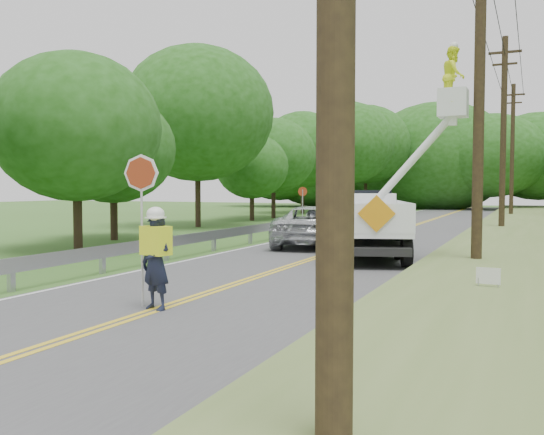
% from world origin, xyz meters
% --- Properties ---
extents(ground, '(140.00, 140.00, 0.00)m').
position_xyz_m(ground, '(0.00, 0.00, 0.00)').
color(ground, '#3D6326').
rests_on(ground, ground).
extents(road, '(7.20, 96.00, 0.03)m').
position_xyz_m(road, '(0.00, 14.00, 0.01)').
color(road, '#4B4B4D').
rests_on(road, ground).
extents(guardrail, '(0.18, 48.00, 0.77)m').
position_xyz_m(guardrail, '(-4.02, 14.91, 0.55)').
color(guardrail, '#A3A4AB').
rests_on(guardrail, ground).
extents(utility_poles, '(1.60, 43.30, 10.00)m').
position_xyz_m(utility_poles, '(5.00, 17.02, 5.27)').
color(utility_poles, black).
rests_on(utility_poles, ground).
extents(treeline_left, '(11.23, 56.50, 10.57)m').
position_xyz_m(treeline_left, '(-10.21, 32.10, 5.80)').
color(treeline_left, '#332319').
rests_on(treeline_left, ground).
extents(treeline_horizon, '(56.68, 14.81, 11.86)m').
position_xyz_m(treeline_horizon, '(-0.65, 56.22, 5.50)').
color(treeline_horizon, '#1D4B10').
rests_on(treeline_horizon, ground).
extents(flagger, '(1.15, 0.57, 2.93)m').
position_xyz_m(flagger, '(-0.02, 0.69, 1.06)').
color(flagger, '#191E33').
rests_on(flagger, road).
extents(bucket_truck, '(5.14, 6.63, 6.27)m').
position_xyz_m(bucket_truck, '(1.52, 11.02, 1.46)').
color(bucket_truck, black).
rests_on(bucket_truck, road).
extents(suv_silver, '(3.68, 6.04, 1.56)m').
position_xyz_m(suv_silver, '(-1.39, 13.15, 0.80)').
color(suv_silver, silver).
rests_on(suv_silver, road).
extents(suv_darkgrey, '(2.94, 5.16, 1.41)m').
position_xyz_m(suv_darkgrey, '(-2.24, 24.70, 0.72)').
color(suv_darkgrey, '#34383C').
rests_on(suv_darkgrey, road).
extents(stop_sign_permanent, '(0.44, 0.28, 2.34)m').
position_xyz_m(stop_sign_permanent, '(-4.39, 19.71, 1.53)').
color(stop_sign_permanent, '#A3A4AB').
rests_on(stop_sign_permanent, ground).
extents(yard_sign, '(0.47, 0.06, 0.69)m').
position_xyz_m(yard_sign, '(5.63, 4.17, 0.49)').
color(yard_sign, white).
rests_on(yard_sign, ground).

